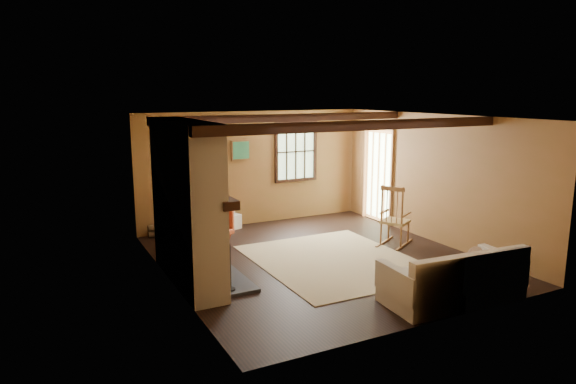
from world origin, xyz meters
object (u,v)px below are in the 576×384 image
rocking_chair (394,220)px  sofa (455,283)px  laundry_basket (227,222)px  fireplace (188,209)px  armchair (201,220)px

rocking_chair → sofa: bearing=128.2°
sofa → laundry_basket: sofa is taller
sofa → laundry_basket: size_ratio=3.92×
sofa → laundry_basket: 5.14m
laundry_basket → fireplace: bearing=-120.8°
fireplace → sofa: bearing=-39.1°
rocking_chair → laundry_basket: size_ratio=2.26×
sofa → laundry_basket: bearing=109.9°
rocking_chair → laundry_basket: (-2.38, 2.45, -0.33)m
fireplace → sofa: 3.88m
rocking_chair → armchair: rocking_chair is taller
sofa → armchair: (-2.18, 4.30, 0.14)m
fireplace → sofa: fireplace is taller
rocking_chair → sofa: 2.67m
rocking_chair → armchair: bearing=29.1°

